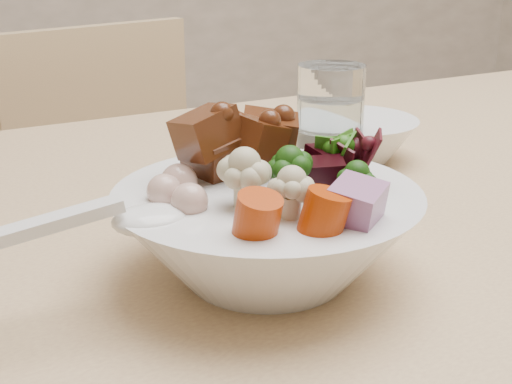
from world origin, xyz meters
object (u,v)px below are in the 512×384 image
Objects in this scene: food_bowl at (268,227)px; side_bowl at (354,139)px; water_glass at (330,127)px; chair_far at (137,232)px.

food_bowl is 0.34m from side_bowl.
water_glass is at bearing -142.47° from side_bowl.
food_bowl reaches higher than side_bowl.
chair_far is 0.66m from side_bowl.
side_bowl is at bearing 47.98° from food_bowl.
chair_far is at bearing 85.06° from food_bowl.
side_bowl is at bearing -93.50° from chair_far.
side_bowl is (0.23, 0.25, -0.02)m from food_bowl.
side_bowl is (0.06, 0.05, -0.03)m from water_glass.
food_bowl is 1.60× the size of side_bowl.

